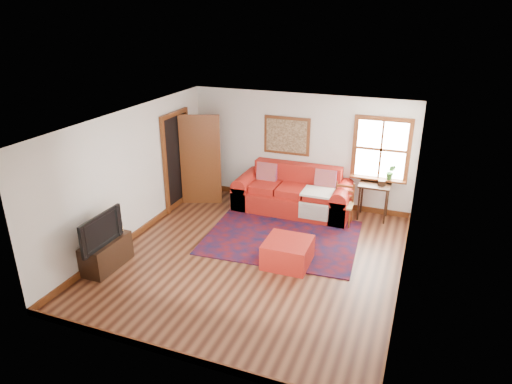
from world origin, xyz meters
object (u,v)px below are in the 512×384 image
at_px(ladder_back_chair, 343,203).
at_px(media_cabinet, 107,254).
at_px(red_ottoman, 288,252).
at_px(side_table, 374,190).
at_px(red_leather_sofa, 293,196).

height_order(ladder_back_chair, media_cabinet, ladder_back_chair).
relative_size(red_ottoman, side_table, 1.01).
height_order(red_leather_sofa, red_ottoman, red_leather_sofa).
xyz_separation_m(ladder_back_chair, media_cabinet, (-3.45, -3.17, -0.21)).
bearing_deg(red_ottoman, red_leather_sofa, 103.64).
height_order(red_ottoman, side_table, side_table).
xyz_separation_m(red_leather_sofa, side_table, (1.69, 0.20, 0.32)).
xyz_separation_m(red_leather_sofa, red_ottoman, (0.57, -2.25, -0.10)).
bearing_deg(media_cabinet, red_leather_sofa, 56.37).
height_order(red_leather_sofa, side_table, red_leather_sofa).
xyz_separation_m(side_table, media_cabinet, (-4.00, -3.66, -0.39)).
distance_m(red_leather_sofa, ladder_back_chair, 1.20).
height_order(side_table, ladder_back_chair, ladder_back_chair).
distance_m(red_leather_sofa, media_cabinet, 4.17).
distance_m(red_ottoman, ladder_back_chair, 2.05).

